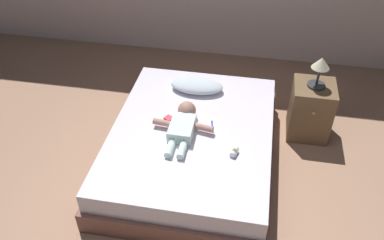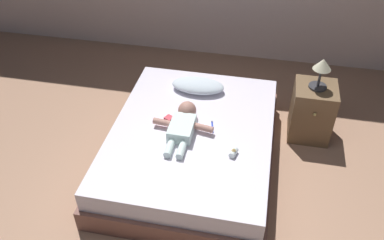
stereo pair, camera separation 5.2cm
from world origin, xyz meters
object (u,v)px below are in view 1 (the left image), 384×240
Objects in this scene: bed at (192,145)px; pillow at (197,86)px; nightstand at (310,110)px; baby at (183,124)px; baby_bottle at (234,152)px; toy_block at (169,120)px; toothbrush at (212,126)px; lamp at (320,67)px.

bed is 3.67× the size of pillow.
nightstand is at bearing 0.97° from pillow.
nightstand reaches higher than baby.
baby is at bearing -91.24° from pillow.
pillow is 0.92× the size of nightstand.
pillow is 5.16× the size of baby_bottle.
toy_block is (-0.22, 0.04, 0.23)m from bed.
lamp is at bearing 31.36° from toothbrush.
pillow is 0.62m from baby.
toothbrush is at bearing 3.96° from toy_block.
baby reaches higher than toothbrush.
nightstand is at bearing -90.00° from lamp.
pillow is 5.87× the size of toy_block.
bed is 21.57× the size of toy_block.
baby reaches higher than baby_bottle.
nightstand is (1.07, 0.61, 0.09)m from bed.
pillow is at bearing 88.76° from baby.
bed is at bearing 19.36° from baby.
baby is 2.10× the size of lamp.
toy_block is at bearing -176.04° from toothbrush.
pillow reaches higher than toothbrush.
toothbrush is at bearing -148.64° from nightstand.
bed is at bearing -10.16° from toy_block.
lamp reaches higher than bed.
toy_block is at bearing -155.96° from lamp.
baby_bottle is at bearing -26.17° from baby.
bed is 1.37m from lamp.
pillow is (-0.06, 0.60, 0.25)m from bed.
nightstand is 1.86× the size of lamp.
pillow is 3.14× the size of toothbrush.
toy_block reaches higher than bed.
nightstand is at bearing 29.87° from bed.
baby is at bearing -160.64° from bed.
nightstand is (0.90, 0.55, -0.11)m from toothbrush.
toothbrush is at bearing -148.64° from lamp.
baby_bottle is at bearing -127.48° from nightstand.
bed is 6.28× the size of lamp.
pillow reaches higher than baby_bottle.
baby is at bearing -24.31° from toy_block.
nightstand is at bearing 29.24° from baby.
toy_block is at bearing -105.91° from pillow.
toothbrush is 0.54× the size of lamp.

